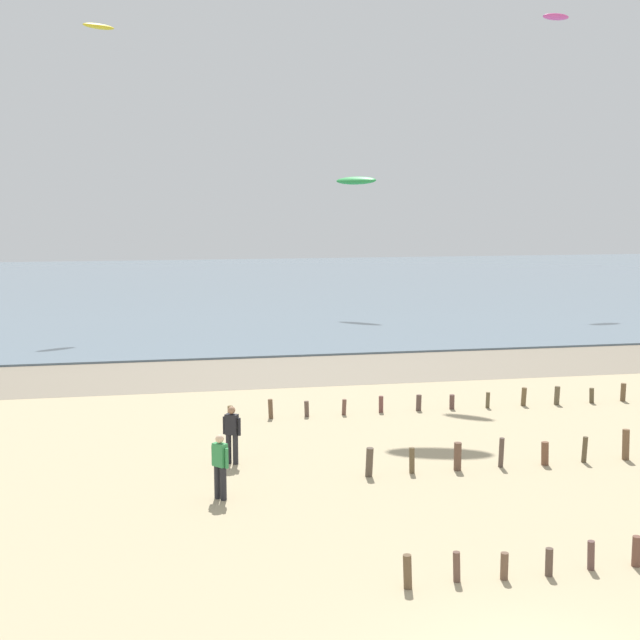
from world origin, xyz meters
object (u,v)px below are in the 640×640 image
person_left_flank (232,433)px  kite_aloft_2 (99,26)px  kite_aloft_1 (556,17)px  person_by_waterline (220,465)px  kite_aloft_6 (356,181)px

person_left_flank → kite_aloft_2: 36.80m
person_left_flank → kite_aloft_1: 50.14m
person_by_waterline → kite_aloft_2: (-4.41, 35.09, 17.27)m
kite_aloft_1 → kite_aloft_6: (-16.06, -4.54, -12.04)m
person_by_waterline → kite_aloft_6: 38.14m
person_by_waterline → kite_aloft_6: (11.94, 35.33, 8.00)m
person_by_waterline → kite_aloft_2: bearing=97.2°
person_left_flank → kite_aloft_2: size_ratio=0.82×
person_by_waterline → person_left_flank: 3.03m
person_left_flank → kite_aloft_6: bearing=70.7°
person_by_waterline → person_left_flank: bearing=79.1°
kite_aloft_2 → kite_aloft_6: bearing=151.4°
person_left_flank → kite_aloft_2: bearing=98.8°
kite_aloft_6 → person_by_waterline: bearing=112.6°
person_by_waterline → kite_aloft_6: kite_aloft_6 is taller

